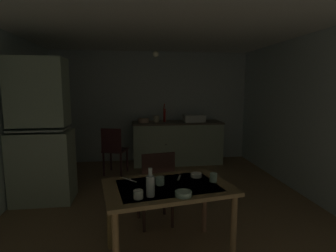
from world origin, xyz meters
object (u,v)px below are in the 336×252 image
(glass_bottle, at_px, (150,185))
(hutch_cabinet, at_px, (41,136))
(chair_by_counter, at_px, (114,149))
(mug_tall, at_px, (160,181))
(dining_table, at_px, (168,195))
(serving_bowl_wide, at_px, (196,175))
(sink_basin, at_px, (194,118))
(chair_far_side, at_px, (156,186))
(mixing_bowl_counter, at_px, (143,121))
(hand_pump, at_px, (164,114))

(glass_bottle, bearing_deg, hutch_cabinet, 129.33)
(chair_by_counter, xyz_separation_m, mug_tall, (0.61, -2.54, 0.27))
(dining_table, distance_m, serving_bowl_wide, 0.40)
(sink_basin, xyz_separation_m, mug_tall, (-1.06, -3.18, -0.22))
(chair_far_side, relative_size, serving_bowl_wide, 7.95)
(mixing_bowl_counter, bearing_deg, chair_far_side, -88.95)
(hutch_cabinet, height_order, mixing_bowl_counter, hutch_cabinet)
(dining_table, relative_size, mug_tall, 15.24)
(chair_by_counter, bearing_deg, mug_tall, -76.44)
(hutch_cabinet, xyz_separation_m, glass_bottle, (1.43, -1.75, -0.13))
(sink_basin, height_order, serving_bowl_wide, sink_basin)
(hutch_cabinet, bearing_deg, serving_bowl_wide, -34.20)
(sink_basin, distance_m, hand_pump, 0.65)
(hutch_cabinet, relative_size, mixing_bowl_counter, 8.74)
(hand_pump, relative_size, serving_bowl_wide, 3.39)
(hutch_cabinet, bearing_deg, glass_bottle, -50.67)
(hutch_cabinet, distance_m, chair_by_counter, 1.48)
(chair_far_side, bearing_deg, hand_pump, 81.23)
(hand_pump, relative_size, mug_tall, 4.63)
(mug_tall, bearing_deg, hand_pump, 82.60)
(dining_table, bearing_deg, mixing_bowl_counter, 91.98)
(sink_basin, xyz_separation_m, mixing_bowl_counter, (-1.09, -0.05, -0.03))
(serving_bowl_wide, bearing_deg, glass_bottle, -138.96)
(chair_far_side, bearing_deg, hutch_cabinet, 149.51)
(mixing_bowl_counter, distance_m, serving_bowl_wide, 2.99)
(chair_by_counter, height_order, glass_bottle, glass_bottle)
(mug_tall, height_order, glass_bottle, glass_bottle)
(hutch_cabinet, xyz_separation_m, mixing_bowl_counter, (1.50, 1.64, -0.01))
(chair_far_side, bearing_deg, sink_basin, 68.10)
(chair_far_side, bearing_deg, serving_bowl_wide, -46.28)
(mixing_bowl_counter, distance_m, dining_table, 3.18)
(mixing_bowl_counter, bearing_deg, hand_pump, 11.81)
(mixing_bowl_counter, height_order, dining_table, mixing_bowl_counter)
(mixing_bowl_counter, xyz_separation_m, serving_bowl_wide, (0.43, -2.95, -0.21))
(mug_tall, bearing_deg, chair_by_counter, 103.56)
(hand_pump, height_order, chair_by_counter, hand_pump)
(serving_bowl_wide, bearing_deg, chair_by_counter, 113.03)
(mixing_bowl_counter, bearing_deg, chair_by_counter, -134.51)
(hand_pump, relative_size, dining_table, 0.30)
(hutch_cabinet, bearing_deg, chair_by_counter, 48.71)
(sink_basin, relative_size, dining_table, 0.34)
(chair_by_counter, height_order, mug_tall, chair_by_counter)
(mixing_bowl_counter, relative_size, glass_bottle, 0.95)
(mug_tall, bearing_deg, glass_bottle, -112.08)
(sink_basin, bearing_deg, glass_bottle, -108.68)
(glass_bottle, bearing_deg, chair_far_side, 82.08)
(dining_table, distance_m, chair_far_side, 0.62)
(mixing_bowl_counter, xyz_separation_m, glass_bottle, (-0.07, -3.39, -0.13))
(hand_pump, distance_m, chair_far_side, 2.74)
(mug_tall, xyz_separation_m, glass_bottle, (-0.11, -0.26, 0.06))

